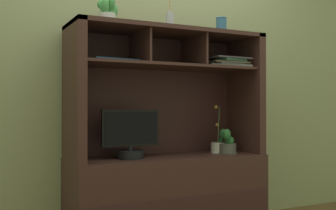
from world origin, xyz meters
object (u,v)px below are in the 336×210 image
magazine_stack_centre (111,61)px  media_console (168,173)px  magazine_stack_left (226,63)px  potted_succulent (107,10)px  ceramic_vase (221,26)px  potted_fern (227,145)px  diffuser_bottle (170,21)px  tv_monitor (131,138)px  potted_orchid (219,147)px

magazine_stack_centre → media_console: bearing=-5.5°
magazine_stack_left → media_console: bearing=172.1°
media_console → potted_succulent: size_ratio=7.37×
magazine_stack_centre → ceramic_vase: 0.96m
potted_fern → diffuser_bottle: diffuser_bottle is taller
magazine_stack_centre → diffuser_bottle: (0.43, -0.08, 0.31)m
magazine_stack_left → potted_succulent: potted_succulent is taller
tv_monitor → ceramic_vase: (0.78, 0.03, 0.86)m
potted_fern → magazine_stack_left: bearing=-140.4°
media_console → tv_monitor: media_console is taller
magazine_stack_left → ceramic_vase: bearing=91.9°
potted_orchid → potted_fern: (0.04, -0.07, 0.02)m
magazine_stack_centre → diffuser_bottle: size_ratio=1.17×
magazine_stack_left → diffuser_bottle: bearing=176.5°
tv_monitor → potted_succulent: size_ratio=2.03×
tv_monitor → potted_orchid: (0.77, 0.05, -0.10)m
magazine_stack_centre → tv_monitor: bearing=-32.8°
potted_succulent → magazine_stack_centre: bearing=55.0°
media_console → magazine_stack_centre: media_console is taller
potted_fern → ceramic_vase: (-0.02, 0.05, 0.94)m
media_console → potted_succulent: potted_succulent is taller
potted_orchid → ceramic_vase: size_ratio=2.67×
potted_orchid → diffuser_bottle: 1.06m
potted_orchid → potted_fern: potted_orchid is taller
magazine_stack_left → potted_orchid: bearing=99.3°
potted_fern → magazine_stack_centre: magazine_stack_centre is taller
media_console → potted_fern: bearing=-5.5°
potted_orchid → potted_fern: 0.08m
ceramic_vase → potted_fern: bearing=-62.3°
tv_monitor → potted_fern: tv_monitor is taller
potted_orchid → diffuser_bottle: (-0.46, -0.06, 0.95)m
potted_orchid → ceramic_vase: bearing=-60.4°
potted_succulent → ceramic_vase: size_ratio=1.46×
potted_succulent → potted_fern: bearing=-1.1°
diffuser_bottle → media_console: bearing=90.0°
magazine_stack_centre → potted_succulent: 0.36m
media_console → potted_fern: media_console is taller
potted_orchid → magazine_stack_left: size_ratio=1.02×
potted_fern → diffuser_bottle: (-0.50, 0.01, 0.93)m
diffuser_bottle → ceramic_vase: 0.48m
potted_orchid → magazine_stack_centre: bearing=178.5°
potted_orchid → diffuser_bottle: size_ratio=1.26×
ceramic_vase → media_console: bearing=179.7°
ceramic_vase → diffuser_bottle: bearing=-175.8°
diffuser_bottle → tv_monitor: bearing=179.6°
potted_orchid → diffuser_bottle: diffuser_bottle is taller
potted_succulent → tv_monitor: bearing=-2.2°
media_console → ceramic_vase: ceramic_vase is taller
tv_monitor → magazine_stack_centre: (-0.12, 0.08, 0.54)m
magazine_stack_centre → potted_succulent: size_ratio=1.70×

